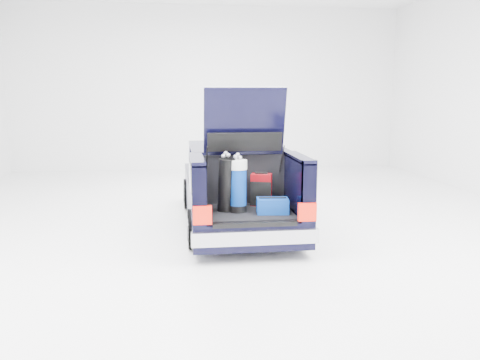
{
  "coord_description": "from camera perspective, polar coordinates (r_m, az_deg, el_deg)",
  "views": [
    {
      "loc": [
        -1.11,
        -8.95,
        2.38
      ],
      "look_at": [
        0.0,
        -0.5,
        0.91
      ],
      "focal_mm": 38.0,
      "sensor_mm": 36.0,
      "label": 1
    }
  ],
  "objects": [
    {
      "name": "red_suitcase",
      "position": [
        8.1,
        2.42,
        -1.1
      ],
      "size": [
        0.37,
        0.3,
        0.54
      ],
      "rotation": [
        0.0,
        0.0,
        -0.29
      ],
      "color": "#690308",
      "rests_on": "car"
    },
    {
      "name": "black_golf_bag",
      "position": [
        7.66,
        -1.56,
        -0.54
      ],
      "size": [
        0.36,
        0.39,
        0.9
      ],
      "rotation": [
        0.0,
        0.0,
        0.43
      ],
      "color": "black",
      "rests_on": "car"
    },
    {
      "name": "ground",
      "position": [
        9.33,
        -0.4,
        -5.01
      ],
      "size": [
        14.0,
        14.0,
        0.0
      ],
      "primitive_type": "plane",
      "color": "white",
      "rests_on": "ground"
    },
    {
      "name": "blue_duffel",
      "position": [
        7.61,
        3.67,
        -2.9
      ],
      "size": [
        0.5,
        0.35,
        0.25
      ],
      "rotation": [
        0.0,
        0.0,
        -0.1
      ],
      "color": "navy",
      "rests_on": "car"
    },
    {
      "name": "blue_golf_bag",
      "position": [
        7.63,
        -0.2,
        -0.6
      ],
      "size": [
        0.31,
        0.31,
        0.9
      ],
      "rotation": [
        0.0,
        0.0,
        0.19
      ],
      "color": "black",
      "rests_on": "car"
    },
    {
      "name": "car",
      "position": [
        9.28,
        -0.49,
        -0.83
      ],
      "size": [
        1.87,
        4.65,
        2.47
      ],
      "color": "black",
      "rests_on": "ground"
    }
  ]
}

